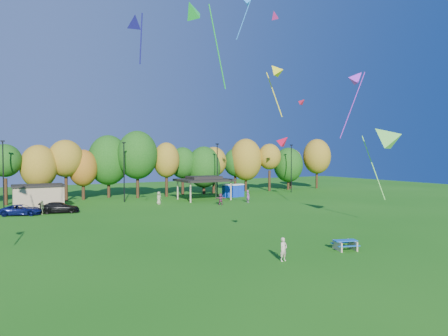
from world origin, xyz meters
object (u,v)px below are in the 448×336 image
picnic_table (345,244)px  car_d (60,207)px  kite_flyer (283,249)px  car_c (22,210)px  porta_potties (233,190)px

picnic_table → car_d: (-16.53, 31.06, 0.24)m
picnic_table → kite_flyer: 6.06m
kite_flyer → car_d: size_ratio=0.35×
picnic_table → car_c: car_c is taller
porta_potties → car_c: (-32.36, -5.23, -0.46)m
porta_potties → car_d: size_ratio=0.81×
porta_potties → picnic_table: porta_potties is taller
car_c → car_d: bearing=-73.0°
porta_potties → car_c: 32.78m
porta_potties → car_d: (-28.18, -5.40, -0.42)m
car_c → car_d: (4.18, -0.17, 0.04)m
porta_potties → car_d: 28.69m
porta_potties → kite_flyer: (-17.69, -36.71, -0.29)m
car_c → car_d: 4.18m
kite_flyer → car_c: bearing=106.1°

